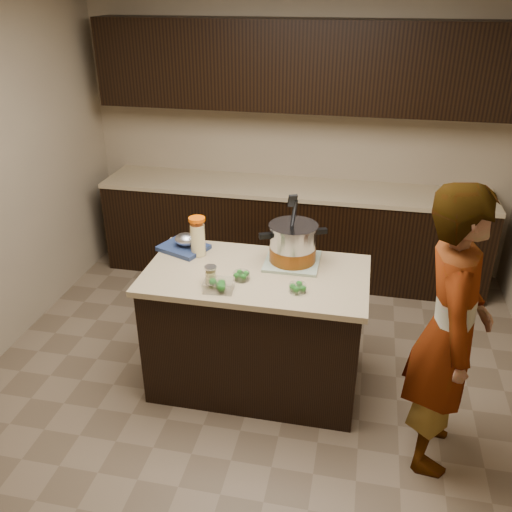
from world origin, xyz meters
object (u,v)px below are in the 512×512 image
at_px(lemonade_pitcher, 198,238).
at_px(person, 449,333).
at_px(island, 256,329).
at_px(stock_pot, 293,245).

height_order(lemonade_pitcher, person, person).
distance_m(island, stock_pot, 0.64).
distance_m(stock_pot, person, 1.14).
distance_m(stock_pot, lemonade_pitcher, 0.66).
height_order(island, person, person).
bearing_deg(island, lemonade_pitcher, 158.81).
bearing_deg(stock_pot, island, -162.19).
xyz_separation_m(lemonade_pitcher, person, (1.61, -0.58, -0.16)).
bearing_deg(lemonade_pitcher, island, -21.19).
xyz_separation_m(island, stock_pot, (0.21, 0.18, 0.58)).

